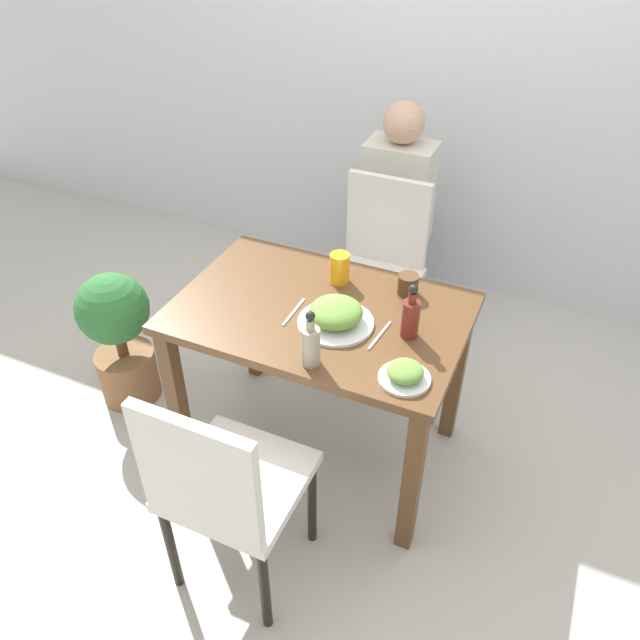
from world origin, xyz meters
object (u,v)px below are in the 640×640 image
object	(u,v)px
side_plate	(405,374)
juice_glass	(340,268)
condiment_bottle	(311,344)
person_figure	(396,216)
chair_far	(377,264)
food_plate	(336,314)
drink_cup	(408,284)
sauce_bottle	(410,317)
potted_plant_left	(119,334)
chair_near	(224,486)

from	to	relation	value
side_plate	juice_glass	distance (m)	0.60
condiment_bottle	person_figure	world-z (taller)	person_figure
chair_far	juice_glass	bearing A→B (deg)	-88.14
juice_glass	condiment_bottle	distance (m)	0.50
food_plate	condiment_bottle	size ratio (longest dim) A/B	1.31
food_plate	drink_cup	distance (m)	0.34
juice_glass	side_plate	bearing A→B (deg)	-46.82
side_plate	sauce_bottle	world-z (taller)	sauce_bottle
potted_plant_left	person_figure	world-z (taller)	person_figure
juice_glass	sauce_bottle	size ratio (longest dim) A/B	0.58
potted_plant_left	chair_far	bearing A→B (deg)	40.41
chair_near	food_plate	distance (m)	0.70
food_plate	person_figure	distance (m)	1.19
side_plate	person_figure	distance (m)	1.44
drink_cup	chair_near	bearing A→B (deg)	-106.59
food_plate	drink_cup	size ratio (longest dim) A/B	3.46
chair_far	side_plate	world-z (taller)	chair_far
sauce_bottle	person_figure	world-z (taller)	person_figure
food_plate	side_plate	world-z (taller)	food_plate
chair_near	juice_glass	distance (m)	0.94
condiment_bottle	chair_near	bearing A→B (deg)	-105.06
side_plate	condiment_bottle	distance (m)	0.32
food_plate	drink_cup	world-z (taller)	food_plate
juice_glass	drink_cup	bearing A→B (deg)	6.72
chair_far	potted_plant_left	world-z (taller)	chair_far
sauce_bottle	food_plate	bearing A→B (deg)	-169.69
person_figure	side_plate	bearing A→B (deg)	-70.69
chair_far	side_plate	size ratio (longest dim) A/B	5.39
chair_near	juice_glass	size ratio (longest dim) A/B	7.55
food_plate	side_plate	xyz separation A→B (m)	(0.32, -0.18, -0.02)
drink_cup	person_figure	distance (m)	0.96
food_plate	potted_plant_left	world-z (taller)	food_plate
sauce_bottle	condiment_bottle	world-z (taller)	same
juice_glass	condiment_bottle	size ratio (longest dim) A/B	0.58
drink_cup	person_figure	xyz separation A→B (m)	(-0.33, 0.87, -0.20)
side_plate	juice_glass	size ratio (longest dim) A/B	1.40
side_plate	juice_glass	world-z (taller)	juice_glass
sauce_bottle	chair_far	bearing A→B (deg)	116.89
chair_near	juice_glass	xyz separation A→B (m)	(0.01, 0.90, 0.28)
sauce_bottle	chair_near	bearing A→B (deg)	-117.77
chair_near	person_figure	xyz separation A→B (m)	(-0.05, 1.80, 0.06)
chair_near	potted_plant_left	size ratio (longest dim) A/B	1.38
chair_far	food_plate	distance (m)	0.83
chair_near	chair_far	size ratio (longest dim) A/B	1.00
chair_far	sauce_bottle	distance (m)	0.87
chair_near	drink_cup	size ratio (longest dim) A/B	11.52
chair_far	food_plate	world-z (taller)	chair_far
drink_cup	potted_plant_left	size ratio (longest dim) A/B	0.12
side_plate	person_figure	bearing A→B (deg)	109.31
chair_far	food_plate	bearing A→B (deg)	-81.80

